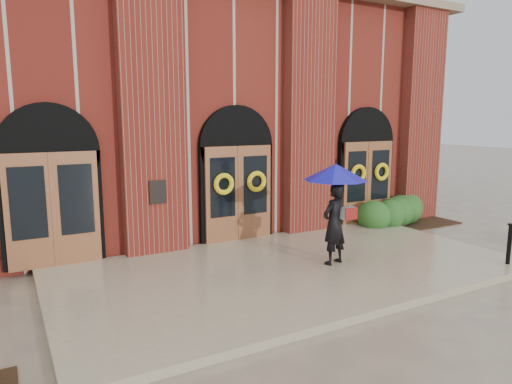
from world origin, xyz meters
TOP-DOWN VIEW (x-y plane):
  - ground at (0.00, 0.00)m, footprint 90.00×90.00m
  - landing at (0.00, 0.15)m, footprint 10.00×5.30m
  - church_building at (0.00, 8.78)m, footprint 16.20×12.53m
  - man_with_umbrella at (0.91, -0.15)m, footprint 1.67×1.67m
  - metal_post at (4.30, -2.07)m, footprint 0.16×0.16m
  - hedge_wall_right at (5.55, 2.20)m, footprint 3.40×1.36m

SIDE VIEW (x-z plane):
  - ground at x=0.00m, z-range 0.00..0.00m
  - landing at x=0.00m, z-range 0.00..0.15m
  - hedge_wall_right at x=5.55m, z-range 0.00..0.87m
  - metal_post at x=4.30m, z-range 0.17..1.09m
  - man_with_umbrella at x=0.91m, z-range 0.60..2.84m
  - church_building at x=0.00m, z-range 0.00..7.00m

